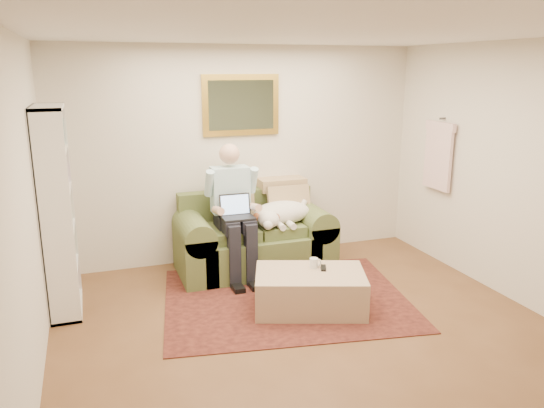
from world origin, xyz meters
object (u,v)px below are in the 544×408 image
ottoman (310,291)px  bookshelf (57,211)px  laptop (237,211)px  seated_man (235,213)px  coffee_mug (314,263)px  sleeping_dog (282,213)px  sofa (254,244)px

ottoman → bookshelf: size_ratio=0.53×
laptop → ottoman: bearing=-65.4°
seated_man → ottoman: size_ratio=1.42×
coffee_mug → bookshelf: size_ratio=0.05×
laptop → bookshelf: (-1.82, -0.18, 0.21)m
bookshelf → ottoman: bearing=-19.9°
ottoman → coffee_mug: size_ratio=10.65×
sleeping_dog → coffee_mug: size_ratio=7.39×
laptop → sleeping_dog: bearing=13.6°
coffee_mug → sofa: bearing=103.6°
coffee_mug → seated_man: bearing=119.3°
laptop → seated_man: bearing=90.0°
sleeping_dog → ottoman: bearing=-96.4°
seated_man → sofa: bearing=31.5°
laptop → sleeping_dog: 0.62m
seated_man → bookshelf: (-1.82, -0.25, 0.25)m
laptop → coffee_mug: (0.54, -0.90, -0.35)m
sofa → ottoman: size_ratio=1.68×
sleeping_dog → laptop: bearing=-166.4°
seated_man → ottoman: (0.46, -1.08, -0.56)m
seated_man → laptop: (0.00, -0.07, 0.04)m
sofa → sleeping_dog: sofa is taller
coffee_mug → bookshelf: (-2.36, 0.72, 0.56)m
seated_man → bookshelf: bearing=-172.2°
seated_man → sleeping_dog: 0.60m
sofa → coffee_mug: size_ratio=17.94×
seated_man → sleeping_dog: bearing=7.1°
ottoman → seated_man: bearing=113.2°
bookshelf → seated_man: bearing=7.8°
sofa → ottoman: (0.19, -1.24, -0.12)m
coffee_mug → bookshelf: 2.54m
sofa → ottoman: 1.26m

